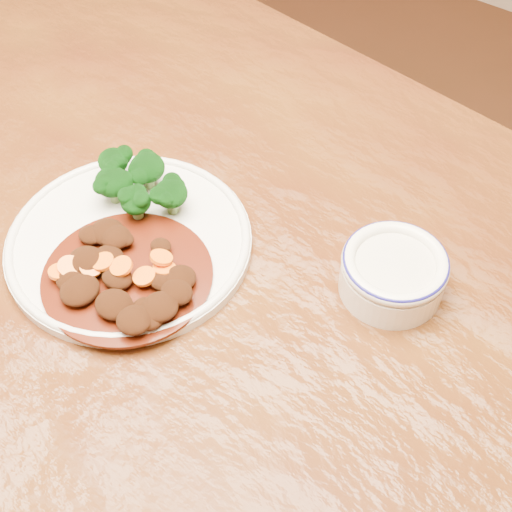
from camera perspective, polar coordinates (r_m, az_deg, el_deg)
The scene contains 6 objects.
ground at distance 1.47m, azimuth -4.52°, elevation -18.57°, with size 4.00×4.00×0.00m, color #472711.
dining_table at distance 0.88m, azimuth -7.15°, elevation -2.21°, with size 1.60×1.08×0.75m.
dinner_plate at distance 0.81m, azimuth -10.11°, elevation 1.19°, with size 0.28×0.28×0.02m.
broccoli_florets at distance 0.84m, azimuth -9.55°, elevation 5.98°, with size 0.13×0.09×0.05m.
mince_stew at distance 0.76m, azimuth -10.61°, elevation -1.66°, with size 0.18×0.18×0.03m.
dip_bowl at distance 0.76m, azimuth 10.92°, elevation -1.25°, with size 0.11×0.11×0.05m.
Camera 1 is at (0.41, -0.37, 1.36)m, focal length 50.00 mm.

